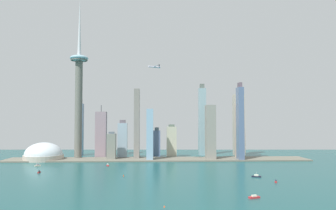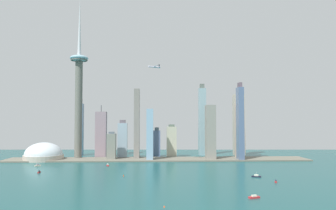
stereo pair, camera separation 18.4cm
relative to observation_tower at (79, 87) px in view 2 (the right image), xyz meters
name	(u,v)px [view 2 (the right image)]	position (x,y,z in m)	size (l,w,h in m)	color
waterfront_pier	(158,159)	(185.52, -29.32, -166.90)	(678.88, 76.69, 2.64)	#696659
observation_tower	(79,87)	(0.00, 0.00, 0.00)	(42.74, 42.74, 379.40)	#64645C
stadium_dome	(44,155)	(-69.61, -27.90, -157.36)	(86.82, 86.82, 55.38)	#B4A899
skyscraper_0	(137,124)	(137.06, -10.79, -86.92)	(12.65, 18.20, 162.61)	gray
skyscraper_1	(239,125)	(393.54, 55.97, -90.40)	(27.44, 21.90, 182.61)	#B1A493
skyscraper_2	(172,141)	(219.53, 21.85, -130.32)	(23.20, 22.11, 79.13)	#B4B39B
skyscraper_3	(239,130)	(379.23, -1.40, -101.80)	(17.28, 14.28, 139.58)	tan
skyscraper_4	(240,123)	(370.00, -47.92, -84.60)	(12.09, 26.67, 173.96)	slate
skyscraper_5	(157,143)	(183.78, 36.25, -134.64)	(17.14, 14.44, 71.86)	slate
skyscraper_6	(111,146)	(81.16, -27.91, -137.93)	(19.68, 18.27, 63.44)	gray
skyscraper_7	(202,121)	(300.32, 62.27, -80.41)	(18.54, 18.02, 182.94)	#86A4AC
skyscraper_8	(101,135)	(49.69, 19.35, -113.23)	(25.86, 17.41, 126.12)	gray
skyscraper_9	(210,132)	(305.05, -35.30, -106.23)	(21.57, 26.21, 123.99)	gray
skyscraper_10	(150,135)	(168.04, -40.22, -110.83)	(14.88, 26.08, 114.79)	#87AAC5
skyscraper_11	(122,140)	(102.43, 7.36, -125.48)	(22.15, 14.25, 90.16)	#90A7B6
skyscraper_12	(80,129)	(-12.65, 70.41, -100.22)	(17.03, 15.35, 143.17)	slate
boat_0	(38,165)	(-48.50, -123.97, -166.56)	(11.54, 9.72, 4.63)	beige
boat_1	(254,197)	(293.94, -399.39, -166.86)	(13.94, 8.37, 3.67)	#B82A2E
boat_2	(39,172)	(-17.57, -205.18, -166.71)	(2.70, 9.03, 4.20)	#AD2624
boat_3	(256,176)	(339.32, -261.26, -166.72)	(15.28, 9.99, 8.66)	black
boat_4	(276,181)	(354.00, -305.56, -166.75)	(5.54, 8.37, 4.06)	#B01D1F
boat_5	(108,165)	(87.10, -125.55, -166.69)	(6.39, 10.54, 4.28)	#AA181A
channel_buoy_0	(164,206)	(189.68, -434.16, -167.34)	(1.90, 1.90, 1.76)	#E54C19
channel_buoy_1	(123,175)	(129.57, -245.61, -166.74)	(1.71, 1.71, 2.97)	#E54C19
airplane	(154,67)	(177.67, -111.67, 29.98)	(25.76, 25.83, 8.05)	silver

